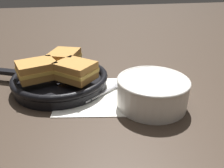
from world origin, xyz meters
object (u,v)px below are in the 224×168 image
object	(u,v)px
soup_bowl	(152,90)
sandwich_near_left	(37,70)
spoon	(116,87)
sandwich_far_left	(65,59)
sandwich_near_right	(76,71)
skillet	(60,80)

from	to	relation	value
soup_bowl	sandwich_near_left	size ratio (longest dim) A/B	1.47
spoon	sandwich_far_left	xyz separation A→B (m)	(-0.13, 0.11, 0.06)
sandwich_near_right	sandwich_near_left	bearing A→B (deg)	163.90
soup_bowl	sandwich_far_left	distance (m)	0.29
sandwich_near_left	sandwich_far_left	bearing A→B (deg)	43.90
soup_bowl	sandwich_near_left	bearing A→B (deg)	153.72
sandwich_near_left	sandwich_far_left	xyz separation A→B (m)	(0.07, 0.07, 0.00)
skillet	sandwich_far_left	size ratio (longest dim) A/B	2.95
soup_bowl	sandwich_far_left	bearing A→B (deg)	133.89
soup_bowl	spoon	xyz separation A→B (m)	(-0.07, 0.10, -0.03)
soup_bowl	sandwich_far_left	xyz separation A→B (m)	(-0.20, 0.21, 0.02)
spoon	sandwich_near_left	xyz separation A→B (m)	(-0.21, 0.04, 0.06)
skillet	sandwich_near_left	distance (m)	0.07
sandwich_near_left	sandwich_near_right	bearing A→B (deg)	-16.10
soup_bowl	sandwich_near_left	distance (m)	0.31
soup_bowl	sandwich_near_right	bearing A→B (deg)	148.57
spoon	soup_bowl	bearing A→B (deg)	-91.00
soup_bowl	spoon	world-z (taller)	soup_bowl
soup_bowl	sandwich_near_right	size ratio (longest dim) A/B	1.38
sandwich_near_left	sandwich_near_right	size ratio (longest dim) A/B	0.94
soup_bowl	skillet	size ratio (longest dim) A/B	0.48
spoon	sandwich_near_left	world-z (taller)	sandwich_near_left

